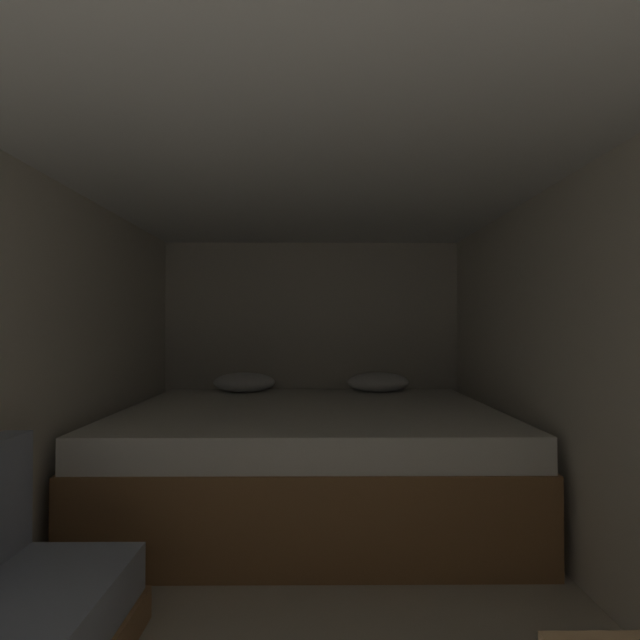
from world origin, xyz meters
The scene contains 5 objects.
ground_plane centered at (0.00, 1.84, 0.00)m, with size 6.78×6.78×0.00m, color #B2A893.
wall_back centered at (0.00, 4.26, 1.01)m, with size 2.72×0.05×2.01m, color beige.
wall_right centered at (1.33, 1.84, 1.01)m, with size 0.05×4.78×2.01m, color beige.
ceiling_slab centered at (0.00, 1.84, 2.04)m, with size 2.72×4.78×0.05m, color white.
bed centered at (0.00, 3.20, 0.36)m, with size 2.50×1.98×0.87m.
Camera 1 is at (0.04, -0.22, 1.25)m, focal length 27.92 mm.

